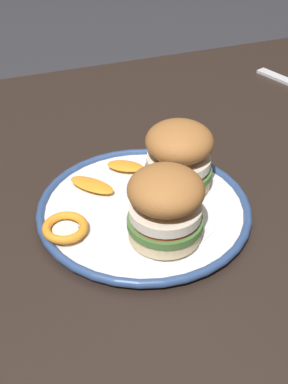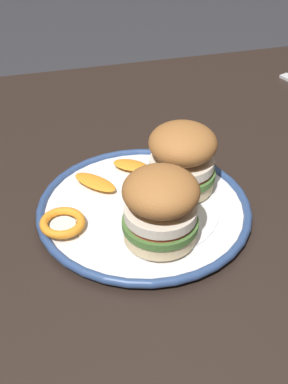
{
  "view_description": "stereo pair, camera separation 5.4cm",
  "coord_description": "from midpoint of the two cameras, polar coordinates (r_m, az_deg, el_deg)",
  "views": [
    {
      "loc": [
        -0.13,
        -0.59,
        1.19
      ],
      "look_at": [
        0.07,
        -0.04,
        0.75
      ],
      "focal_mm": 48.84,
      "sensor_mm": 36.0,
      "label": 1
    },
    {
      "loc": [
        -0.08,
        -0.6,
        1.19
      ],
      "look_at": [
        0.07,
        -0.04,
        0.75
      ],
      "focal_mm": 48.84,
      "sensor_mm": 36.0,
      "label": 2
    }
  ],
  "objects": [
    {
      "name": "dining_table",
      "position": [
        0.82,
        -7.43,
        -6.11
      ],
      "size": [
        1.47,
        0.98,
        0.71
      ],
      "color": "black",
      "rests_on": "ground"
    },
    {
      "name": "dinner_plate",
      "position": [
        0.74,
        -2.09,
        -1.95
      ],
      "size": [
        0.3,
        0.3,
        0.02
      ],
      "color": "white",
      "rests_on": "dining_table"
    },
    {
      "name": "sandwich_half_left",
      "position": [
        0.75,
        1.77,
        3.97
      ],
      "size": [
        0.13,
        0.13,
        0.1
      ],
      "color": "beige",
      "rests_on": "dinner_plate"
    },
    {
      "name": "sandwich_half_right",
      "position": [
        0.65,
        -0.0,
        -1.47
      ],
      "size": [
        0.13,
        0.13,
        0.1
      ],
      "color": "beige",
      "rests_on": "dinner_plate"
    },
    {
      "name": "orange_peel_curled",
      "position": [
        0.7,
        -10.8,
        -3.92
      ],
      "size": [
        0.08,
        0.08,
        0.01
      ],
      "color": "orange",
      "rests_on": "dinner_plate"
    },
    {
      "name": "orange_peel_strip_long",
      "position": [
        0.77,
        -7.71,
        0.72
      ],
      "size": [
        0.07,
        0.07,
        0.01
      ],
      "color": "orange",
      "rests_on": "dinner_plate"
    },
    {
      "name": "orange_peel_strip_short",
      "position": [
        0.81,
        -3.97,
        2.8
      ],
      "size": [
        0.06,
        0.06,
        0.01
      ],
      "color": "orange",
      "rests_on": "dinner_plate"
    }
  ]
}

